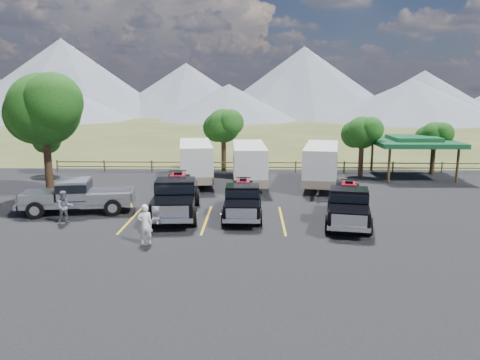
{
  "coord_description": "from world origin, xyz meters",
  "views": [
    {
      "loc": [
        0.42,
        -19.83,
        6.8
      ],
      "look_at": [
        -0.31,
        6.99,
        1.6
      ],
      "focal_mm": 35.0,
      "sensor_mm": 36.0,
      "label": 1
    }
  ],
  "objects_px": {
    "rig_center": "(243,199)",
    "trailer_center": "(249,164)",
    "rig_right": "(349,204)",
    "person_a": "(145,224)",
    "pavilion": "(413,142)",
    "rig_left": "(176,195)",
    "pickup_silver": "(78,196)",
    "trailer_right": "(321,165)",
    "trailer_left": "(196,162)",
    "tree_big_nw": "(43,109)",
    "person_b": "(65,207)"
  },
  "relations": [
    {
      "from": "rig_center",
      "to": "pickup_silver",
      "type": "distance_m",
      "value": 9.17
    },
    {
      "from": "tree_big_nw",
      "to": "rig_center",
      "type": "bearing_deg",
      "value": -18.63
    },
    {
      "from": "rig_left",
      "to": "trailer_left",
      "type": "relative_size",
      "value": 0.8
    },
    {
      "from": "rig_right",
      "to": "pickup_silver",
      "type": "distance_m",
      "value": 14.73
    },
    {
      "from": "pavilion",
      "to": "person_a",
      "type": "distance_m",
      "value": 24.38
    },
    {
      "from": "rig_left",
      "to": "pickup_silver",
      "type": "bearing_deg",
      "value": 172.58
    },
    {
      "from": "person_b",
      "to": "rig_center",
      "type": "bearing_deg",
      "value": -21.39
    },
    {
      "from": "trailer_center",
      "to": "pickup_silver",
      "type": "height_order",
      "value": "trailer_center"
    },
    {
      "from": "pavilion",
      "to": "rig_right",
      "type": "bearing_deg",
      "value": -119.77
    },
    {
      "from": "rig_center",
      "to": "trailer_left",
      "type": "relative_size",
      "value": 0.67
    },
    {
      "from": "rig_left",
      "to": "pickup_silver",
      "type": "distance_m",
      "value": 5.54
    },
    {
      "from": "rig_right",
      "to": "person_a",
      "type": "distance_m",
      "value": 10.38
    },
    {
      "from": "rig_left",
      "to": "person_b",
      "type": "height_order",
      "value": "rig_left"
    },
    {
      "from": "tree_big_nw",
      "to": "rig_left",
      "type": "xyz_separation_m",
      "value": [
        8.8,
        -4.07,
        -4.47
      ]
    },
    {
      "from": "rig_center",
      "to": "pickup_silver",
      "type": "xyz_separation_m",
      "value": [
        -9.17,
        0.39,
        0.05
      ]
    },
    {
      "from": "rig_left",
      "to": "trailer_right",
      "type": "relative_size",
      "value": 0.81
    },
    {
      "from": "rig_right",
      "to": "person_a",
      "type": "relative_size",
      "value": 3.53
    },
    {
      "from": "trailer_right",
      "to": "person_a",
      "type": "height_order",
      "value": "trailer_right"
    },
    {
      "from": "pavilion",
      "to": "person_b",
      "type": "xyz_separation_m",
      "value": [
        -22.14,
        -13.98,
        -1.89
      ]
    },
    {
      "from": "rig_right",
      "to": "trailer_right",
      "type": "xyz_separation_m",
      "value": [
        -0.13,
        9.1,
        0.56
      ]
    },
    {
      "from": "rig_right",
      "to": "tree_big_nw",
      "type": "bearing_deg",
      "value": 174.08
    },
    {
      "from": "pavilion",
      "to": "trailer_center",
      "type": "bearing_deg",
      "value": -162.54
    },
    {
      "from": "rig_left",
      "to": "trailer_right",
      "type": "bearing_deg",
      "value": 36.37
    },
    {
      "from": "rig_center",
      "to": "trailer_left",
      "type": "bearing_deg",
      "value": 112.0
    },
    {
      "from": "rig_center",
      "to": "trailer_center",
      "type": "distance_m",
      "value": 8.16
    },
    {
      "from": "trailer_left",
      "to": "person_b",
      "type": "xyz_separation_m",
      "value": [
        -5.41,
        -10.79,
        -0.7
      ]
    },
    {
      "from": "trailer_left",
      "to": "pickup_silver",
      "type": "relative_size",
      "value": 1.33
    },
    {
      "from": "pavilion",
      "to": "pickup_silver",
      "type": "height_order",
      "value": "pavilion"
    },
    {
      "from": "rig_center",
      "to": "trailer_right",
      "type": "distance_m",
      "value": 9.59
    },
    {
      "from": "rig_right",
      "to": "person_a",
      "type": "height_order",
      "value": "rig_right"
    },
    {
      "from": "rig_left",
      "to": "rig_right",
      "type": "height_order",
      "value": "rig_left"
    },
    {
      "from": "rig_left",
      "to": "person_b",
      "type": "xyz_separation_m",
      "value": [
        -5.4,
        -1.93,
        -0.22
      ]
    },
    {
      "from": "rig_right",
      "to": "trailer_left",
      "type": "xyz_separation_m",
      "value": [
        -9.11,
        10.15,
        0.57
      ]
    },
    {
      "from": "pavilion",
      "to": "trailer_left",
      "type": "distance_m",
      "value": 17.08
    },
    {
      "from": "pavilion",
      "to": "person_b",
      "type": "bearing_deg",
      "value": -147.73
    },
    {
      "from": "tree_big_nw",
      "to": "trailer_center",
      "type": "height_order",
      "value": "tree_big_nw"
    },
    {
      "from": "person_b",
      "to": "trailer_right",
      "type": "bearing_deg",
      "value": 1.36
    },
    {
      "from": "pavilion",
      "to": "person_a",
      "type": "relative_size",
      "value": 3.41
    },
    {
      "from": "pavilion",
      "to": "trailer_left",
      "type": "xyz_separation_m",
      "value": [
        -16.74,
        -3.19,
        -1.19
      ]
    },
    {
      "from": "trailer_right",
      "to": "person_a",
      "type": "bearing_deg",
      "value": -116.35
    },
    {
      "from": "pavilion",
      "to": "rig_right",
      "type": "height_order",
      "value": "pavilion"
    },
    {
      "from": "rig_center",
      "to": "trailer_right",
      "type": "bearing_deg",
      "value": 55.98
    },
    {
      "from": "person_a",
      "to": "pavilion",
      "type": "bearing_deg",
      "value": -151.67
    },
    {
      "from": "tree_big_nw",
      "to": "person_a",
      "type": "xyz_separation_m",
      "value": [
        8.22,
        -9.08,
        -4.65
      ]
    },
    {
      "from": "trailer_right",
      "to": "trailer_left",
      "type": "bearing_deg",
      "value": -176.25
    },
    {
      "from": "tree_big_nw",
      "to": "trailer_left",
      "type": "relative_size",
      "value": 0.91
    },
    {
      "from": "trailer_center",
      "to": "trailer_right",
      "type": "xyz_separation_m",
      "value": [
        5.07,
        -0.2,
        -0.0
      ]
    },
    {
      "from": "rig_right",
      "to": "trailer_center",
      "type": "distance_m",
      "value": 10.67
    },
    {
      "from": "rig_center",
      "to": "rig_right",
      "type": "bearing_deg",
      "value": -12.02
    },
    {
      "from": "rig_center",
      "to": "trailer_center",
      "type": "bearing_deg",
      "value": 88.0
    }
  ]
}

